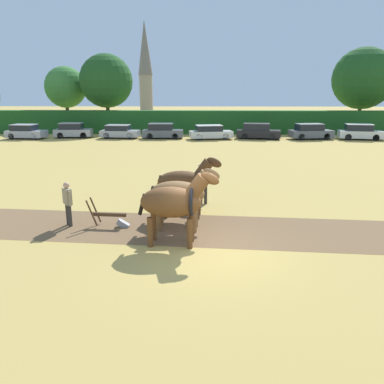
{
  "coord_description": "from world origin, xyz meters",
  "views": [
    {
      "loc": [
        -0.3,
        -10.8,
        4.74
      ],
      "look_at": [
        -0.66,
        2.8,
        1.1
      ],
      "focal_mm": 35.0,
      "sensor_mm": 36.0,
      "label": 1
    }
  ],
  "objects_px": {
    "tree_center_left": "(106,81)",
    "parked_car_far_left": "(26,132)",
    "draft_horse_lead_left": "(174,202)",
    "parked_car_center_left": "(120,132)",
    "parked_car_end_right": "(360,132)",
    "draft_horse_lead_right": "(180,194)",
    "farmer_beside_team": "(203,180)",
    "parked_car_center_right": "(210,132)",
    "church_spire": "(145,68)",
    "tree_left": "(65,87)",
    "parked_car_far_right": "(310,132)",
    "tree_center": "(363,79)",
    "draft_horse_trail_left": "(185,182)",
    "plow": "(112,218)",
    "parked_car_left": "(73,131)",
    "parked_car_center": "(162,131)",
    "farmer_at_plow": "(68,201)",
    "parked_car_right": "(258,131)"
  },
  "relations": [
    {
      "from": "tree_center_left",
      "to": "parked_car_far_left",
      "type": "height_order",
      "value": "tree_center_left"
    },
    {
      "from": "draft_horse_lead_left",
      "to": "parked_car_center_left",
      "type": "bearing_deg",
      "value": 109.74
    },
    {
      "from": "tree_center_left",
      "to": "parked_car_end_right",
      "type": "bearing_deg",
      "value": -16.31
    },
    {
      "from": "draft_horse_lead_right",
      "to": "farmer_beside_team",
      "type": "bearing_deg",
      "value": 79.25
    },
    {
      "from": "parked_car_center_right",
      "to": "church_spire",
      "type": "bearing_deg",
      "value": 98.59
    },
    {
      "from": "tree_left",
      "to": "parked_car_far_right",
      "type": "relative_size",
      "value": 1.73
    },
    {
      "from": "draft_horse_lead_left",
      "to": "parked_car_center_left",
      "type": "relative_size",
      "value": 0.64
    },
    {
      "from": "tree_center",
      "to": "draft_horse_lead_right",
      "type": "bearing_deg",
      "value": -119.66
    },
    {
      "from": "draft_horse_lead_left",
      "to": "parked_car_center_right",
      "type": "height_order",
      "value": "draft_horse_lead_left"
    },
    {
      "from": "draft_horse_trail_left",
      "to": "plow",
      "type": "bearing_deg",
      "value": -150.91
    },
    {
      "from": "draft_horse_lead_right",
      "to": "parked_car_left",
      "type": "bearing_deg",
      "value": 119.77
    },
    {
      "from": "tree_center",
      "to": "parked_car_center",
      "type": "relative_size",
      "value": 2.38
    },
    {
      "from": "draft_horse_trail_left",
      "to": "parked_car_end_right",
      "type": "distance_m",
      "value": 30.27
    },
    {
      "from": "plow",
      "to": "parked_car_far_right",
      "type": "bearing_deg",
      "value": 65.64
    },
    {
      "from": "draft_horse_trail_left",
      "to": "tree_center",
      "type": "bearing_deg",
      "value": 63.74
    },
    {
      "from": "tree_center",
      "to": "parked_car_left",
      "type": "relative_size",
      "value": 2.53
    },
    {
      "from": "draft_horse_lead_left",
      "to": "parked_car_center_left",
      "type": "xyz_separation_m",
      "value": [
        -7.89,
        28.43,
        -0.73
      ]
    },
    {
      "from": "tree_center",
      "to": "parked_car_center",
      "type": "distance_m",
      "value": 26.44
    },
    {
      "from": "farmer_at_plow",
      "to": "parked_car_far_right",
      "type": "bearing_deg",
      "value": 21.03
    },
    {
      "from": "draft_horse_lead_right",
      "to": "parked_car_far_right",
      "type": "height_order",
      "value": "draft_horse_lead_right"
    },
    {
      "from": "tree_center",
      "to": "draft_horse_trail_left",
      "type": "relative_size",
      "value": 3.84
    },
    {
      "from": "tree_center_left",
      "to": "parked_car_end_right",
      "type": "xyz_separation_m",
      "value": [
        27.97,
        -8.18,
        -5.28
      ]
    },
    {
      "from": "parked_car_far_left",
      "to": "plow",
      "type": "bearing_deg",
      "value": -54.79
    },
    {
      "from": "parked_car_far_left",
      "to": "farmer_beside_team",
      "type": "bearing_deg",
      "value": -46.44
    },
    {
      "from": "parked_car_left",
      "to": "parked_car_end_right",
      "type": "xyz_separation_m",
      "value": [
        30.05,
        -0.88,
        0.01
      ]
    },
    {
      "from": "plow",
      "to": "parked_car_center",
      "type": "distance_m",
      "value": 26.81
    },
    {
      "from": "farmer_beside_team",
      "to": "parked_car_right",
      "type": "xyz_separation_m",
      "value": [
        5.76,
        23.91,
        -0.32
      ]
    },
    {
      "from": "tree_left",
      "to": "farmer_beside_team",
      "type": "height_order",
      "value": "tree_left"
    },
    {
      "from": "farmer_at_plow",
      "to": "parked_car_far_right",
      "type": "distance_m",
      "value": 30.98
    },
    {
      "from": "tree_center",
      "to": "farmer_beside_team",
      "type": "xyz_separation_m",
      "value": [
        -19.84,
        -33.2,
        -5.28
      ]
    },
    {
      "from": "tree_center",
      "to": "parked_car_right",
      "type": "xyz_separation_m",
      "value": [
        -14.07,
        -9.29,
        -5.6
      ]
    },
    {
      "from": "tree_center_left",
      "to": "farmer_at_plow",
      "type": "distance_m",
      "value": 35.5
    },
    {
      "from": "farmer_beside_team",
      "to": "parked_car_end_right",
      "type": "distance_m",
      "value": 28.45
    },
    {
      "from": "parked_car_center_right",
      "to": "parked_car_right",
      "type": "bearing_deg",
      "value": -3.83
    },
    {
      "from": "draft_horse_lead_left",
      "to": "tree_center",
      "type": "bearing_deg",
      "value": 65.37
    },
    {
      "from": "parked_car_center_left",
      "to": "parked_car_center_right",
      "type": "height_order",
      "value": "parked_car_center_right"
    },
    {
      "from": "tree_center_left",
      "to": "draft_horse_lead_right",
      "type": "height_order",
      "value": "tree_center_left"
    },
    {
      "from": "church_spire",
      "to": "tree_left",
      "type": "bearing_deg",
      "value": -106.69
    },
    {
      "from": "plow",
      "to": "parked_car_right",
      "type": "bearing_deg",
      "value": 75.55
    },
    {
      "from": "parked_car_end_right",
      "to": "parked_car_right",
      "type": "bearing_deg",
      "value": -172.92
    },
    {
      "from": "draft_horse_lead_right",
      "to": "parked_car_right",
      "type": "relative_size",
      "value": 0.56
    },
    {
      "from": "plow",
      "to": "farmer_beside_team",
      "type": "distance_m",
      "value": 4.47
    },
    {
      "from": "tree_left",
      "to": "parked_car_center",
      "type": "relative_size",
      "value": 1.87
    },
    {
      "from": "draft_horse_lead_right",
      "to": "parked_car_center",
      "type": "relative_size",
      "value": 0.62
    },
    {
      "from": "parked_car_center",
      "to": "draft_horse_lead_left",
      "type": "bearing_deg",
      "value": -84.06
    },
    {
      "from": "parked_car_center_right",
      "to": "parked_car_right",
      "type": "height_order",
      "value": "parked_car_right"
    },
    {
      "from": "parked_car_left",
      "to": "parked_car_center",
      "type": "height_order",
      "value": "parked_car_left"
    },
    {
      "from": "farmer_at_plow",
      "to": "draft_horse_lead_right",
      "type": "bearing_deg",
      "value": -41.18
    },
    {
      "from": "parked_car_center_right",
      "to": "parked_car_far_left",
      "type": "bearing_deg",
      "value": 169.83
    },
    {
      "from": "church_spire",
      "to": "parked_car_far_right",
      "type": "height_order",
      "value": "church_spire"
    }
  ]
}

